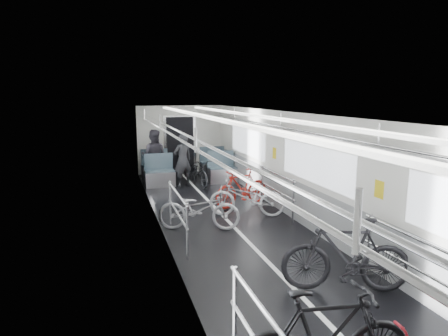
% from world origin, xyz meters
% --- Properties ---
extents(car_shell, '(3.02, 14.01, 2.41)m').
position_xyz_m(car_shell, '(0.00, 1.78, 1.13)').
color(car_shell, black).
rests_on(car_shell, ground).
extents(bike_left_far, '(1.80, 1.11, 0.89)m').
position_xyz_m(bike_left_far, '(-0.74, 0.77, 0.45)').
color(bike_left_far, '#A4A3A8').
rests_on(bike_left_far, floor).
extents(bike_right_near, '(1.89, 1.10, 1.10)m').
position_xyz_m(bike_right_near, '(0.66, -2.42, 0.55)').
color(bike_right_near, black).
rests_on(bike_right_near, floor).
extents(bike_right_mid, '(1.85, 1.17, 0.92)m').
position_xyz_m(bike_right_mid, '(0.53, 1.35, 0.46)').
color(bike_right_mid, '#BABBC0').
rests_on(bike_right_mid, floor).
extents(bike_right_far, '(1.66, 0.95, 0.96)m').
position_xyz_m(bike_right_far, '(0.69, 2.17, 0.48)').
color(bike_right_far, '#AE1F15').
rests_on(bike_right_far, floor).
extents(bike_aisle, '(0.70, 1.62, 0.83)m').
position_xyz_m(bike_aisle, '(0.18, 4.80, 0.41)').
color(bike_aisle, black).
rests_on(bike_aisle, floor).
extents(person_standing, '(0.69, 0.56, 1.63)m').
position_xyz_m(person_standing, '(-0.32, 4.80, 0.81)').
color(person_standing, black).
rests_on(person_standing, floor).
extents(person_seated, '(0.99, 0.88, 1.69)m').
position_xyz_m(person_seated, '(-1.08, 5.71, 0.85)').
color(person_seated, '#312E36').
rests_on(person_seated, floor).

